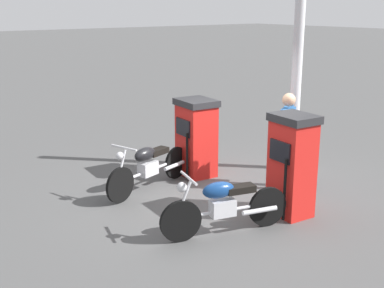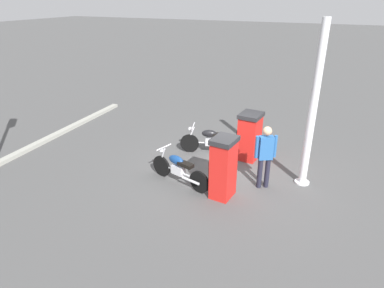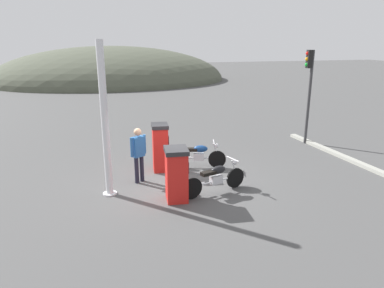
{
  "view_description": "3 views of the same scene",
  "coord_description": "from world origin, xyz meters",
  "views": [
    {
      "loc": [
        5.45,
        6.08,
        3.2
      ],
      "look_at": [
        1.18,
        0.52,
        1.25
      ],
      "focal_mm": 46.76,
      "sensor_mm": 36.0,
      "label": 1
    },
    {
      "loc": [
        -2.62,
        8.26,
        4.74
      ],
      "look_at": [
        1.2,
        -0.09,
        0.67
      ],
      "focal_mm": 31.55,
      "sensor_mm": 36.0,
      "label": 2
    },
    {
      "loc": [
        -2.23,
        -9.93,
        4.25
      ],
      "look_at": [
        0.59,
        0.22,
        1.14
      ],
      "focal_mm": 32.83,
      "sensor_mm": 36.0,
      "label": 3
    }
  ],
  "objects": [
    {
      "name": "attendant_person",
      "position": [
        -1.08,
        0.34,
        1.0
      ],
      "size": [
        0.54,
        0.37,
        1.73
      ],
      "color": "#1E1E2D",
      "rests_on": "ground"
    },
    {
      "name": "fuel_pump_near",
      "position": [
        -0.25,
        -1.2,
        0.76
      ],
      "size": [
        0.72,
        0.8,
        1.49
      ],
      "color": "red",
      "rests_on": "ground"
    },
    {
      "name": "motorcycle_near_pump",
      "position": [
        0.94,
        -1.05,
        0.47
      ],
      "size": [
        2.06,
        0.78,
        0.95
      ],
      "color": "black",
      "rests_on": "ground"
    },
    {
      "name": "fuel_pump_far",
      "position": [
        -0.25,
        1.2,
        0.82
      ],
      "size": [
        0.64,
        0.73,
        1.61
      ],
      "color": "red",
      "rests_on": "ground"
    },
    {
      "name": "motorcycle_far_pump",
      "position": [
        1.05,
        1.1,
        0.46
      ],
      "size": [
        1.93,
        0.78,
        0.94
      ],
      "color": "black",
      "rests_on": "ground"
    },
    {
      "name": "ground_plane",
      "position": [
        0.0,
        0.0,
        0.0
      ],
      "size": [
        120.0,
        120.0,
        0.0
      ],
      "primitive_type": "plane",
      "color": "#4C4C4C"
    },
    {
      "name": "canopy_support_pole",
      "position": [
        -2.03,
        -0.33,
        2.07
      ],
      "size": [
        0.4,
        0.4,
        4.29
      ],
      "color": "silver",
      "rests_on": "ground"
    }
  ]
}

